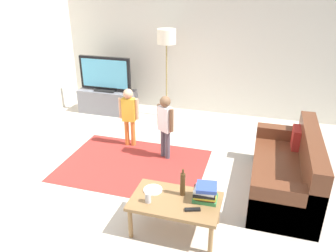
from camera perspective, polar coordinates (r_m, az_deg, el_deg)
The scene contains 15 objects.
ground at distance 4.77m, azimuth -2.07°, elevation -10.03°, with size 7.80×7.80×0.00m, color beige.
wall_back at distance 6.97m, azimuth 5.74°, elevation 13.20°, with size 6.00×0.12×2.70m, color silver.
area_rug at distance 5.23m, azimuth -5.97°, elevation -6.68°, with size 2.20×1.60×0.01m, color #9E2D28.
tv_stand at distance 7.21m, azimuth -10.31°, elevation 4.15°, with size 1.20×0.44×0.50m.
tv at distance 7.01m, azimuth -10.76°, elevation 8.73°, with size 1.10×0.28×0.71m.
couch at distance 4.76m, azimuth 20.15°, elevation -7.64°, with size 0.80×1.80×0.86m.
floor_lamp at distance 6.54m, azimuth -0.26°, elevation 14.31°, with size 0.36×0.36×1.78m.
child_near_tv at distance 5.58m, azimuth -6.73°, elevation 2.37°, with size 0.34×0.16×1.02m.
child_center at distance 5.15m, azimuth -0.47°, elevation 0.76°, with size 0.31×0.22×1.04m.
coffee_table at distance 3.81m, azimuth 1.29°, elevation -13.18°, with size 1.00×0.60×0.42m.
book_stack at distance 3.75m, azimuth 6.46°, elevation -11.31°, with size 0.28×0.25×0.20m.
bottle at distance 3.78m, azimuth 2.55°, elevation -9.92°, with size 0.06×0.06×0.34m.
tv_remote at distance 3.64m, azimuth 4.23°, elevation -14.12°, with size 0.17×0.05×0.02m, color black.
soda_can at distance 3.72m, azimuth -3.45°, elevation -12.17°, with size 0.07×0.07×0.12m, color silver.
plate at distance 3.93m, azimuth -2.61°, elevation -10.90°, with size 0.22×0.22×0.02m.
Camera 1 is at (1.27, -3.72, 2.70)m, focal length 35.47 mm.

